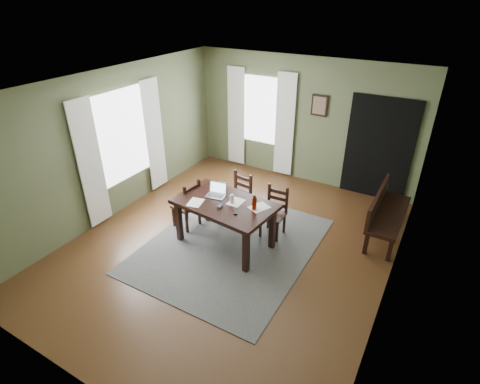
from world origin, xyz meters
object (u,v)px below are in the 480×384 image
Objects in this scene: laptop at (217,192)px; chair_end at (188,205)px; water_bottle at (254,203)px; bench at (385,210)px; dining_table at (225,208)px; chair_back_right at (274,212)px; chair_back_left at (238,199)px.

chair_end is at bearing 173.19° from laptop.
bench is at bearing 41.48° from water_bottle.
chair_end is 3.44m from bench.
chair_end is at bearing 115.20° from bench.
laptop reaches higher than dining_table.
chair_back_right is 3.52× the size of water_bottle.
dining_table is at bearing -69.15° from chair_back_left.
laptop reaches higher than chair_back_right.
bench is at bearing 41.29° from dining_table.
chair_back_right is at bearing 55.48° from dining_table.
laptop is (-2.50, -1.43, 0.36)m from bench.
dining_table is 1.84× the size of chair_end.
laptop is (-0.06, -0.61, 0.42)m from chair_back_left.
chair_end is 3.67× the size of water_bottle.
laptop is at bearing 100.20° from chair_end.
water_bottle reaches higher than chair_end.
chair_back_right reaches higher than dining_table.
laptop is 1.38× the size of water_bottle.
bench is at bearing 19.93° from laptop.
chair_back_right is 1.90m from bench.
bench is 2.35m from water_bottle.
chair_back_right is at bearing 84.22° from water_bottle.
chair_back_right is 0.58× the size of bench.
bench is 2.90m from laptop.
laptop reaches higher than chair_back_left.
laptop is (0.61, 0.03, 0.42)m from chair_end.
water_bottle is at bearing 94.25° from chair_end.
chair_back_left is 1.04× the size of chair_back_right.
water_bottle is (0.70, -0.71, 0.48)m from chair_back_left.
dining_table is at bearing -175.44° from water_bottle.
water_bottle reaches higher than laptop.
water_bottle reaches higher than dining_table.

